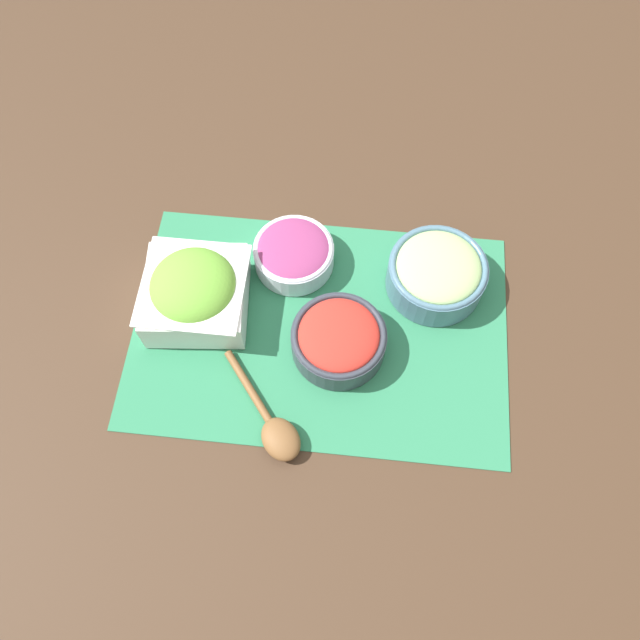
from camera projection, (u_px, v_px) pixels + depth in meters
The scene contains 7 objects.
ground_plane at pixel (320, 329), 0.98m from camera, with size 3.00×3.00×0.00m, color #422D1E.
placemat at pixel (320, 329), 0.98m from camera, with size 0.58×0.39×0.00m.
lettuce_bowl at pixel (195, 291), 0.95m from camera, with size 0.17×0.17×0.09m.
cucumber_bowl at pixel (437, 272), 0.97m from camera, with size 0.16×0.16×0.07m.
tomato_bowl at pixel (339, 339), 0.93m from camera, with size 0.14×0.14×0.06m.
onion_bowl at pixel (294, 253), 1.00m from camera, with size 0.13×0.13×0.05m.
wooden_spoon at pixel (276, 431), 0.89m from camera, with size 0.14×0.17×0.03m.
Camera 1 is at (-0.04, 0.41, 0.89)m, focal length 35.00 mm.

